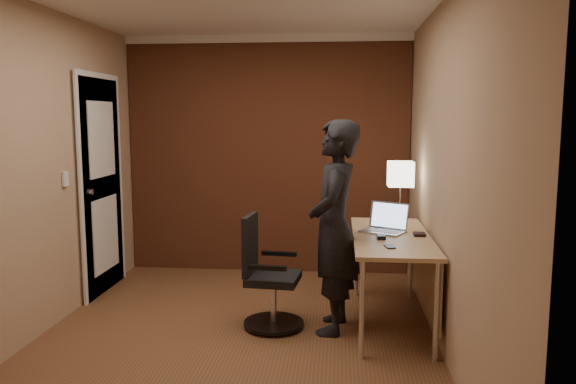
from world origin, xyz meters
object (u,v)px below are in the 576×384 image
object	(u,v)px
laptop	(386,224)
person	(334,227)
office_chair	(267,279)
mouse	(381,237)
phone	(390,246)
desk_lamp	(400,175)
wallet	(419,234)
desk	(400,251)

from	to	relation	value
laptop	person	distance (m)	0.51
office_chair	mouse	bearing A→B (deg)	0.22
person	mouse	bearing A→B (deg)	96.77
phone	person	bearing A→B (deg)	136.75
laptop	mouse	bearing A→B (deg)	-101.03
phone	person	xyz separation A→B (m)	(-0.40, 0.26, 0.08)
mouse	person	size ratio (longest dim) A/B	0.06
desk_lamp	office_chair	size ratio (longest dim) A/B	0.61
office_chair	desk_lamp	bearing A→B (deg)	35.18
wallet	desk_lamp	bearing A→B (deg)	98.44
desk_lamp	person	distance (m)	1.02
desk_lamp	phone	size ratio (longest dim) A/B	4.65
desk	phone	distance (m)	0.47
wallet	person	bearing A→B (deg)	-166.51
phone	wallet	bearing A→B (deg)	47.34
person	wallet	bearing A→B (deg)	108.87
laptop	wallet	distance (m)	0.29
desk	mouse	size ratio (longest dim) A/B	15.00
desk	phone	world-z (taller)	phone
mouse	office_chair	xyz separation A→B (m)	(-0.88, -0.00, -0.36)
phone	person	world-z (taller)	person
desk	office_chair	size ratio (longest dim) A/B	1.71
person	office_chair	bearing A→B (deg)	-85.19
desk	laptop	bearing A→B (deg)	129.81
desk_lamp	phone	distance (m)	1.13
phone	wallet	world-z (taller)	wallet
desk_lamp	person	xyz separation A→B (m)	(-0.58, -0.78, -0.33)
desk_lamp	wallet	distance (m)	0.75
desk	laptop	size ratio (longest dim) A/B	3.62
wallet	office_chair	size ratio (longest dim) A/B	0.13
office_chair	person	xyz separation A→B (m)	(0.53, -0.01, 0.43)
laptop	person	size ratio (longest dim) A/B	0.25
desk_lamp	laptop	xyz separation A→B (m)	(-0.16, -0.48, -0.35)
desk	office_chair	bearing A→B (deg)	-170.90
mouse	office_chair	size ratio (longest dim) A/B	0.11
person	laptop	bearing A→B (deg)	131.34
desk	laptop	distance (m)	0.25
desk_lamp	office_chair	distance (m)	1.55
desk	mouse	distance (m)	0.27
laptop	person	xyz separation A→B (m)	(-0.42, -0.30, 0.03)
desk	phone	xyz separation A→B (m)	(-0.12, -0.43, 0.13)
laptop	office_chair	distance (m)	1.07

